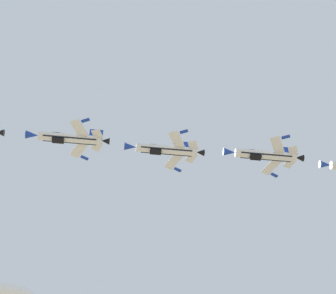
% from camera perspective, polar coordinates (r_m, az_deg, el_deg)
% --- Properties ---
extents(fighter_jet_left_wing, '(13.82, 11.77, 4.38)m').
position_cam_1_polar(fighter_jet_left_wing, '(106.42, -10.30, 0.93)').
color(fighter_jet_left_wing, white).
extents(fighter_jet_right_wing, '(13.82, 11.73, 4.38)m').
position_cam_1_polar(fighter_jet_right_wing, '(107.90, -0.31, -0.27)').
color(fighter_jet_right_wing, white).
extents(fighter_jet_left_outer, '(13.82, 11.73, 4.39)m').
position_cam_1_polar(fighter_jet_left_outer, '(107.96, 9.97, -0.82)').
color(fighter_jet_left_outer, white).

